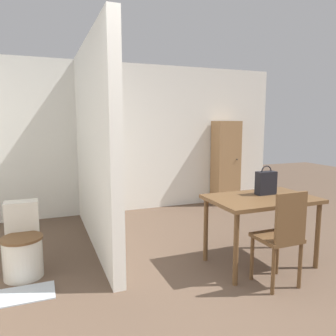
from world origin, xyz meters
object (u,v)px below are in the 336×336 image
Objects in this scene: wooden_chair at (282,235)px; handbag at (266,183)px; dining_table at (261,205)px; toilet at (23,246)px; wooden_cabinet at (226,163)px.

wooden_chair is 0.73m from handbag.
dining_table reaches higher than toilet.
dining_table is 2.51m from toilet.
handbag is 0.21× the size of wooden_cabinet.
toilet is at bearing 164.12° from dining_table.
toilet is 3.89m from wooden_cabinet.
toilet is (-2.25, 1.16, -0.21)m from wooden_chair.
wooden_cabinet is at bearing 67.16° from wooden_chair.
toilet is 2.64m from handbag.
wooden_cabinet is at bearing 66.85° from dining_table.
handbag is (0.25, 0.57, 0.38)m from wooden_chair.
toilet is at bearing 166.73° from handbag.
wooden_chair is 2.89× the size of handbag.
wooden_cabinet is at bearing 27.29° from toilet.
handbag reaches higher than dining_table.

